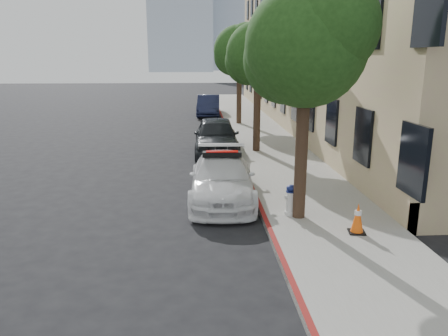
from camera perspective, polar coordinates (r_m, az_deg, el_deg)
The scene contains 12 objects.
ground at distance 12.75m, azimuth -5.23°, elevation -4.09°, with size 120.00×120.00×0.00m, color black.
sidewalk at distance 22.67m, azimuth 4.65°, elevation 4.23°, with size 3.20×50.00×0.15m, color gray.
curb_strip at distance 22.50m, azimuth 0.76°, elevation 4.20°, with size 0.12×50.00×0.15m, color maroon.
building at distance 28.50m, azimuth 15.05°, elevation 15.79°, with size 8.00×36.00×10.00m, color tan.
tree_near at distance 10.39m, azimuth 10.86°, elevation 15.52°, with size 2.92×2.82×5.62m.
tree_mid at distance 18.26m, azimuth 4.56°, elevation 14.71°, with size 2.77×2.64×5.43m.
tree_far at distance 26.21m, azimuth 2.09°, elevation 15.08°, with size 3.10×3.00×5.81m.
police_car at distance 12.49m, azimuth -0.25°, elevation -1.32°, with size 1.99×4.50×1.44m.
parked_car_mid at distance 18.48m, azimuth -1.01°, elevation 4.20°, with size 1.83×4.55×1.55m, color black.
parked_car_far at distance 30.98m, azimuth -2.03°, elevation 8.16°, with size 1.52×4.35×1.43m, color #161B39.
fire_hydrant at distance 11.07m, azimuth 8.70°, elevation -4.17°, with size 0.33×0.30×0.78m.
traffic_cone at distance 10.30m, azimuth 17.06°, elevation -6.29°, with size 0.42×0.42×0.70m.
Camera 1 is at (0.43, -12.10, 4.00)m, focal length 35.00 mm.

